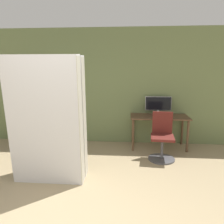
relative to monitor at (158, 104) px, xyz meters
name	(u,v)px	position (x,y,z in m)	size (l,w,h in m)	color
wall_back	(99,87)	(-1.41, 0.13, 0.38)	(8.00, 0.06, 2.70)	#6B7A4C
desk	(159,120)	(0.01, -0.21, -0.33)	(1.28, 0.62, 0.74)	brown
monitor	(158,104)	(0.00, 0.00, 0.00)	(0.60, 0.16, 0.41)	#B7B7BC
office_chair	(162,140)	(-0.01, -0.85, -0.59)	(0.52, 0.52, 0.93)	#4C4C51
bookshelf	(31,108)	(-3.06, 0.00, -0.13)	(0.61, 0.26, 1.74)	brown
mattress_near	(45,122)	(-1.92, -1.95, 0.02)	(1.11, 0.33, 1.98)	silver
mattress_far	(52,118)	(-1.92, -1.68, 0.02)	(1.11, 0.31, 1.98)	silver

